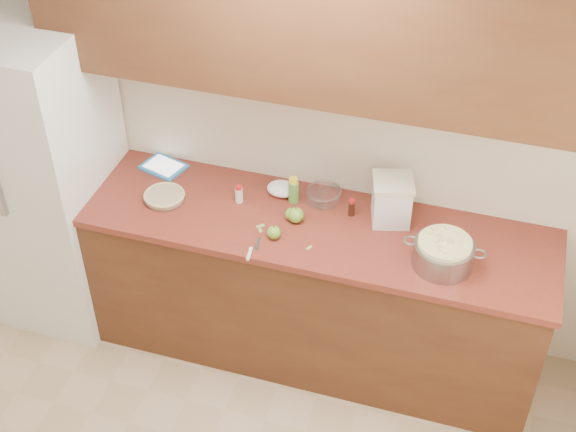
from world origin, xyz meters
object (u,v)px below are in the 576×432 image
(colander, at_px, (443,253))
(flour_canister, at_px, (392,200))
(tablet, at_px, (164,167))
(pie, at_px, (164,196))

(colander, relative_size, flour_canister, 1.58)
(tablet, bearing_deg, flour_canister, 13.25)
(colander, bearing_deg, pie, 177.15)
(flour_canister, xyz_separation_m, tablet, (-1.28, 0.07, -0.12))
(colander, height_order, tablet, colander)
(flour_canister, bearing_deg, tablet, 176.85)
(colander, distance_m, tablet, 1.62)
(flour_canister, relative_size, tablet, 0.92)
(pie, xyz_separation_m, tablet, (-0.12, 0.26, -0.01))
(pie, bearing_deg, tablet, 114.90)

